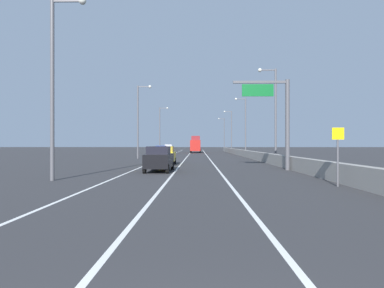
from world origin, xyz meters
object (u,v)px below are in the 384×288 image
object	(u,v)px
overhead_sign_gantry	(278,113)
speed_advisory_sign	(338,152)
box_truck	(196,145)
car_yellow_1	(166,155)
lamp_post_right_fourth	(231,129)
lamp_post_left_mid	(139,117)
lamp_post_left_near	(56,76)
car_blue_2	(161,151)
lamp_post_right_fifth	(223,132)
car_white_0	(169,149)
car_black_3	(159,159)
lamp_post_right_second	(274,109)
lamp_post_left_far	(161,127)
lamp_post_right_third	(244,123)

from	to	relation	value
overhead_sign_gantry	speed_advisory_sign	world-z (taller)	overhead_sign_gantry
speed_advisory_sign	box_truck	world-z (taller)	box_truck
car_yellow_1	lamp_post_right_fourth	bearing A→B (deg)	77.37
speed_advisory_sign	lamp_post_right_fourth	size ratio (longest dim) A/B	0.28
speed_advisory_sign	box_truck	size ratio (longest dim) A/B	0.40
lamp_post_right_fourth	lamp_post_left_mid	bearing A→B (deg)	-113.88
lamp_post_left_near	car_blue_2	distance (m)	40.17
lamp_post_right_fourth	lamp_post_right_fifth	xyz separation A→B (m)	(0.06, 24.97, 0.00)
car_white_0	speed_advisory_sign	bearing A→B (deg)	-76.35
lamp_post_left_near	car_black_3	xyz separation A→B (m)	(5.34, 6.75, -5.20)
car_black_3	lamp_post_right_fifth	bearing A→B (deg)	82.34
box_truck	lamp_post_right_second	bearing A→B (deg)	-78.07
lamp_post_left_mid	box_truck	xyz separation A→B (m)	(8.10, 32.56, -4.30)
lamp_post_left_far	car_black_3	distance (m)	53.74
car_yellow_1	car_blue_2	distance (m)	24.36
lamp_post_left_far	lamp_post_right_fourth	bearing A→B (deg)	27.36
car_white_0	box_truck	world-z (taller)	box_truck
overhead_sign_gantry	lamp_post_left_far	size ratio (longest dim) A/B	0.69
lamp_post_right_fourth	lamp_post_right_fifth	distance (m)	24.97
lamp_post_right_second	lamp_post_left_mid	size ratio (longest dim) A/B	1.00
lamp_post_left_mid	car_blue_2	world-z (taller)	lamp_post_left_mid
lamp_post_right_third	car_yellow_1	world-z (taller)	lamp_post_right_third
speed_advisory_sign	lamp_post_right_fourth	xyz separation A→B (m)	(1.51, 71.45, 4.42)
lamp_post_right_second	lamp_post_right_fifth	distance (m)	74.92
lamp_post_right_fourth	lamp_post_left_near	size ratio (longest dim) A/B	1.00
car_yellow_1	car_blue_2	size ratio (longest dim) A/B	0.98
lamp_post_left_near	box_truck	world-z (taller)	lamp_post_left_near
lamp_post_left_far	box_truck	world-z (taller)	lamp_post_left_far
speed_advisory_sign	lamp_post_right_fourth	distance (m)	71.61
lamp_post_left_near	car_blue_2	xyz separation A→B (m)	(1.94, 39.78, -5.26)
lamp_post_right_second	lamp_post_right_fourth	xyz separation A→B (m)	(-0.05, 49.94, 0.00)
car_black_3	box_truck	world-z (taller)	box_truck
lamp_post_right_second	lamp_post_right_third	xyz separation A→B (m)	(0.09, 24.97, 0.00)
lamp_post_right_fifth	car_white_0	xyz separation A→B (m)	(-14.93, -41.41, -5.16)
lamp_post_right_second	car_yellow_1	world-z (taller)	lamp_post_right_second
speed_advisory_sign	lamp_post_left_mid	bearing A→B (deg)	115.84
lamp_post_left_far	car_white_0	bearing A→B (deg)	-71.46
overhead_sign_gantry	lamp_post_left_far	distance (m)	53.98
box_truck	speed_advisory_sign	bearing A→B (deg)	-83.30
lamp_post_left_mid	car_white_0	xyz separation A→B (m)	(2.38, 22.52, -5.16)
car_black_3	box_truck	distance (m)	55.84
car_white_0	box_truck	distance (m)	11.59
lamp_post_right_second	lamp_post_right_third	distance (m)	24.97
lamp_post_left_mid	overhead_sign_gantry	bearing A→B (deg)	-54.87
lamp_post_left_far	car_black_3	world-z (taller)	lamp_post_left_far
speed_advisory_sign	lamp_post_right_fourth	world-z (taller)	lamp_post_right_fourth
lamp_post_right_second	car_black_3	xyz separation A→B (m)	(-11.72, -12.22, -5.20)
lamp_post_right_third	car_white_0	distance (m)	18.02
lamp_post_left_far	car_yellow_1	world-z (taller)	lamp_post_left_far
box_truck	lamp_post_left_near	bearing A→B (deg)	-97.16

